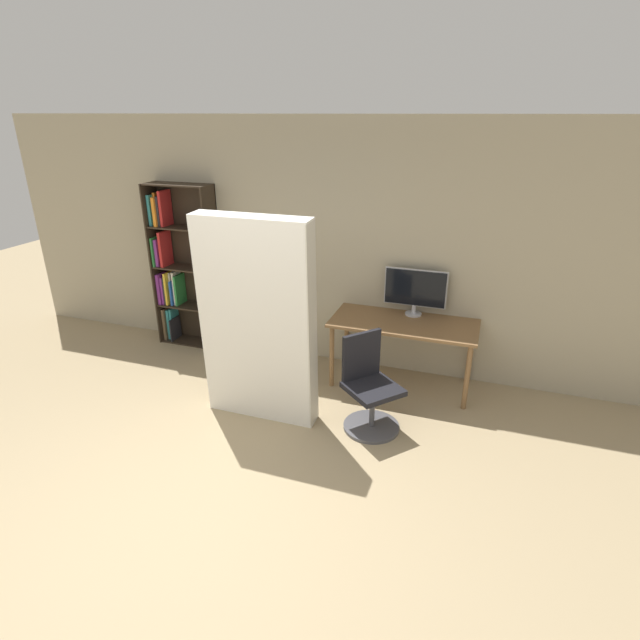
# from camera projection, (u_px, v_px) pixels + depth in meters

# --- Properties ---
(ground_plane) EXTENTS (16.00, 16.00, 0.00)m
(ground_plane) POSITION_uv_depth(u_px,v_px,m) (177.00, 533.00, 3.48)
(ground_plane) COLOR #9E8966
(wall_back) EXTENTS (8.00, 0.06, 2.70)m
(wall_back) POSITION_uv_depth(u_px,v_px,m) (316.00, 245.00, 5.52)
(wall_back) COLOR tan
(wall_back) RESTS_ON ground
(desk) EXTENTS (1.49, 0.68, 0.72)m
(desk) POSITION_uv_depth(u_px,v_px,m) (403.00, 329.00, 5.15)
(desk) COLOR brown
(desk) RESTS_ON ground
(monitor) EXTENTS (0.65, 0.17, 0.50)m
(monitor) POSITION_uv_depth(u_px,v_px,m) (415.00, 289.00, 5.19)
(monitor) COLOR #B7B7BC
(monitor) RESTS_ON desk
(office_chair) EXTENTS (0.62, 0.62, 0.89)m
(office_chair) POSITION_uv_depth(u_px,v_px,m) (369.00, 392.00, 4.55)
(office_chair) COLOR #4C4C51
(office_chair) RESTS_ON ground
(bookshelf) EXTENTS (0.80, 0.31, 1.97)m
(bookshelf) POSITION_uv_depth(u_px,v_px,m) (180.00, 267.00, 6.06)
(bookshelf) COLOR #2D2319
(bookshelf) RESTS_ON ground
(mattress_near) EXTENTS (1.07, 0.29, 1.94)m
(mattress_near) POSITION_uv_depth(u_px,v_px,m) (258.00, 323.00, 4.47)
(mattress_near) COLOR silver
(mattress_near) RESTS_ON ground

